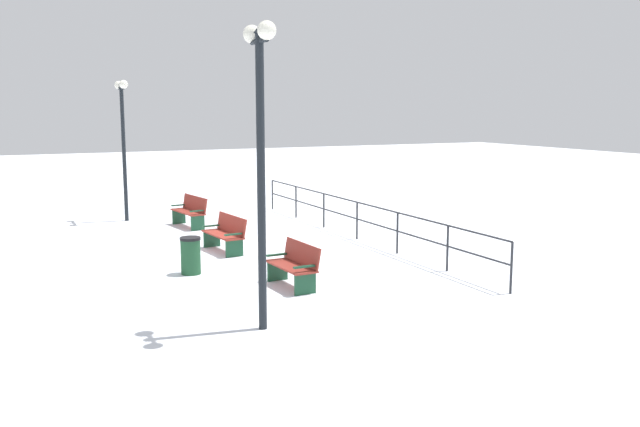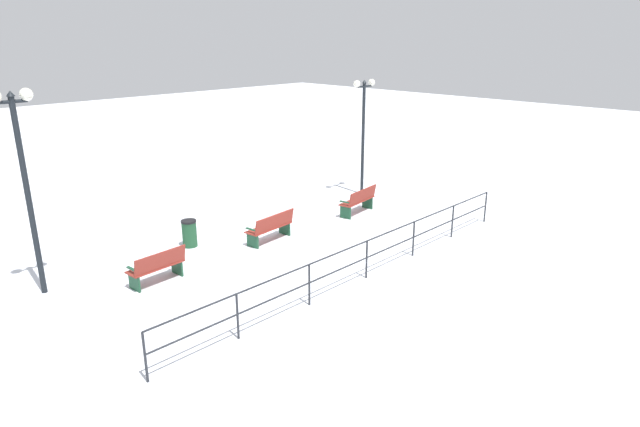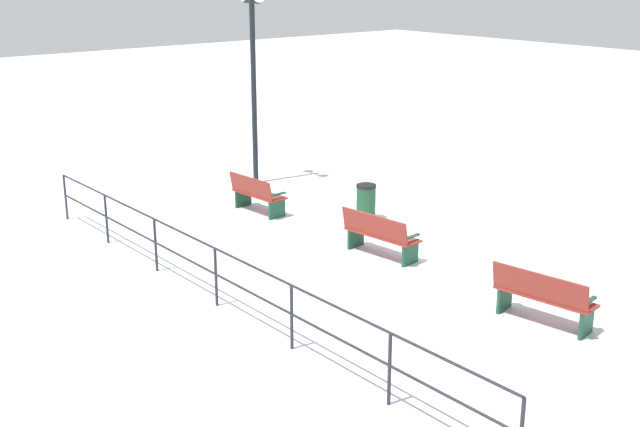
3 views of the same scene
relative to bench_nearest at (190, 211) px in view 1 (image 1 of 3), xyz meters
name	(u,v)px [view 1 (image 1 of 3)]	position (x,y,z in m)	size (l,w,h in m)	color
ground_plane	(225,252)	(0.20, 3.93, -0.49)	(80.00, 80.00, 0.00)	white
bench_nearest	(190,211)	(0.00, 0.00, 0.00)	(0.75, 1.69, 0.93)	maroon
bench_second	(226,233)	(0.16, 3.92, -0.02)	(0.71, 1.66, 0.91)	maroon
bench_third	(294,265)	(0.00, 7.85, -0.04)	(0.64, 1.48, 0.89)	maroon
lamppost_near	(123,125)	(1.54, -2.00, 2.54)	(0.26, 1.12, 4.41)	black
lamppost_middle	(260,125)	(1.54, 10.08, 2.84)	(0.29, 0.93, 4.90)	black
waterfront_railing	(357,214)	(-3.60, 3.93, 0.22)	(0.05, 12.52, 1.05)	#26282D
trash_bin	(191,255)	(1.59, 5.87, -0.08)	(0.45, 0.45, 0.82)	#1E4C2D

